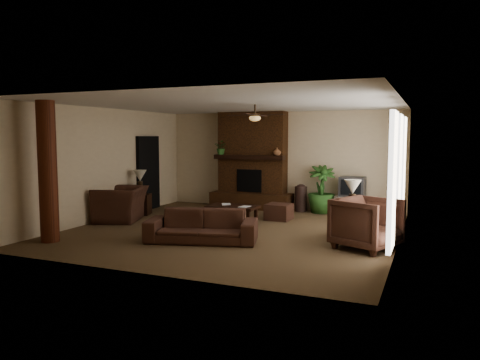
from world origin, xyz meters
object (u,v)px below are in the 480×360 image
at_px(armchair_left, 121,198).
at_px(ottoman, 279,212).
at_px(lamp_left, 140,177).
at_px(lamp_right, 353,189).
at_px(floor_vase, 301,196).
at_px(sofa, 202,221).
at_px(armchair_right, 367,221).
at_px(floor_plant, 321,200).
at_px(side_table_right, 350,224).
at_px(side_table_left, 140,204).
at_px(coffee_table, 233,208).
at_px(tv_stand, 351,205).
at_px(log_column, 48,172).

distance_m(armchair_left, ottoman, 3.97).
height_order(lamp_left, lamp_right, same).
relative_size(floor_vase, lamp_right, 1.18).
xyz_separation_m(lamp_left, lamp_right, (5.70, -0.58, 0.00)).
height_order(sofa, lamp_left, lamp_left).
relative_size(armchair_left, ottoman, 2.15).
bearing_deg(lamp_left, armchair_right, -14.32).
relative_size(ottoman, floor_plant, 0.46).
xyz_separation_m(lamp_left, side_table_right, (5.68, -0.63, -0.73)).
bearing_deg(side_table_left, armchair_left, -84.61).
xyz_separation_m(floor_vase, side_table_left, (-3.85, -2.17, -0.16)).
distance_m(sofa, coffee_table, 2.05).
xyz_separation_m(sofa, side_table_right, (2.67, 1.59, -0.15)).
bearing_deg(floor_vase, armchair_right, -58.59).
height_order(tv_stand, side_table_left, side_table_left).
relative_size(coffee_table, side_table_right, 2.18).
xyz_separation_m(sofa, side_table_left, (-3.01, 2.22, -0.15)).
bearing_deg(log_column, tv_stand, 47.74).
relative_size(sofa, ottoman, 3.64).
bearing_deg(lamp_left, side_table_right, -6.33).
relative_size(sofa, lamp_left, 3.36).
bearing_deg(lamp_left, coffee_table, -3.76).
height_order(coffee_table, side_table_right, side_table_right).
bearing_deg(side_table_right, floor_plant, 114.34).
relative_size(armchair_right, tv_stand, 1.25).
bearing_deg(lamp_right, floor_vase, 123.92).
bearing_deg(side_table_left, coffee_table, -3.70).
bearing_deg(coffee_table, floor_plant, 54.67).
bearing_deg(floor_plant, side_table_left, -154.36).
xyz_separation_m(side_table_left, lamp_left, (0.00, 0.00, 0.73)).
relative_size(lamp_left, side_table_right, 1.18).
bearing_deg(sofa, lamp_left, 128.24).
bearing_deg(floor_plant, tv_stand, 3.23).
bearing_deg(tv_stand, sofa, -118.44).
distance_m(sofa, side_table_right, 3.11).
bearing_deg(ottoman, lamp_left, -169.21).
bearing_deg(armchair_right, lamp_left, 99.56).
relative_size(armchair_left, coffee_table, 1.07).
distance_m(log_column, side_table_left, 3.57).
bearing_deg(armchair_right, tv_stand, 37.18).
distance_m(sofa, lamp_right, 3.20).
distance_m(ottoman, tv_stand, 2.15).
bearing_deg(coffee_table, side_table_left, 176.30).
distance_m(sofa, armchair_right, 3.19).
bearing_deg(log_column, sofa, 22.49).
relative_size(ottoman, tv_stand, 0.71).
distance_m(armchair_left, tv_stand, 6.04).
relative_size(log_column, floor_plant, 2.14).
bearing_deg(log_column, coffee_table, 50.91).
height_order(coffee_table, side_table_left, side_table_left).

